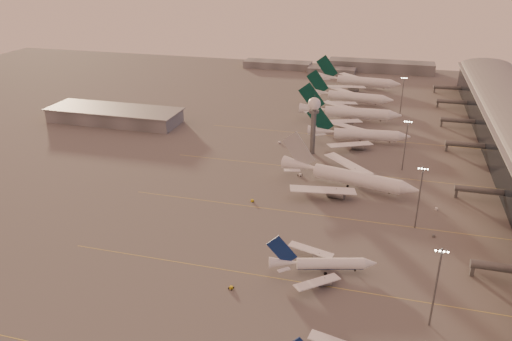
# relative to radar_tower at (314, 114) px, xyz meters

# --- Properties ---
(ground) EXTENTS (700.00, 700.00, 0.00)m
(ground) POSITION_rel_radar_tower_xyz_m (-5.00, -120.00, -20.95)
(ground) COLOR #5D5A5A
(ground) RESTS_ON ground
(taxiway_markings) EXTENTS (180.00, 185.25, 0.02)m
(taxiway_markings) POSITION_rel_radar_tower_xyz_m (25.00, -64.00, -20.94)
(taxiway_markings) COLOR #D9C54C
(taxiway_markings) RESTS_ON ground
(hangar) EXTENTS (82.00, 27.00, 8.50)m
(hangar) POSITION_rel_radar_tower_xyz_m (-125.00, 20.00, -16.63)
(hangar) COLOR slate
(hangar) RESTS_ON ground
(radar_tower) EXTENTS (6.40, 6.40, 31.10)m
(radar_tower) POSITION_rel_radar_tower_xyz_m (0.00, 0.00, 0.00)
(radar_tower) COLOR #5C5F64
(radar_tower) RESTS_ON ground
(mast_a) EXTENTS (3.60, 0.56, 25.00)m
(mast_a) POSITION_rel_radar_tower_xyz_m (53.00, -120.00, -7.21)
(mast_a) COLOR #5C5F64
(mast_a) RESTS_ON ground
(mast_b) EXTENTS (3.60, 0.56, 25.00)m
(mast_b) POSITION_rel_radar_tower_xyz_m (50.00, -65.00, -7.21)
(mast_b) COLOR #5C5F64
(mast_b) RESTS_ON ground
(mast_c) EXTENTS (3.60, 0.56, 25.00)m
(mast_c) POSITION_rel_radar_tower_xyz_m (45.00, -10.00, -7.21)
(mast_c) COLOR #5C5F64
(mast_c) RESTS_ON ground
(mast_d) EXTENTS (3.60, 0.56, 25.00)m
(mast_d) POSITION_rel_radar_tower_xyz_m (43.00, 80.00, -7.21)
(mast_d) COLOR #5C5F64
(mast_d) RESTS_ON ground
(distant_horizon) EXTENTS (165.00, 37.50, 9.00)m
(distant_horizon) POSITION_rel_radar_tower_xyz_m (-2.38, 205.14, -17.06)
(distant_horizon) COLOR slate
(distant_horizon) RESTS_ON ground
(narrowbody_mid) EXTENTS (34.73, 27.33, 13.90)m
(narrowbody_mid) POSITION_rel_radar_tower_xyz_m (20.67, -103.13, -18.14)
(narrowbody_mid) COLOR white
(narrowbody_mid) RESTS_ON ground
(widebody_white) EXTENTS (61.65, 48.85, 22.03)m
(widebody_white) POSITION_rel_radar_tower_xyz_m (21.72, -36.50, -17.13)
(widebody_white) COLOR white
(widebody_white) RESTS_ON ground
(greentail_a) EXTENTS (55.90, 44.94, 20.32)m
(greentail_a) POSITION_rel_radar_tower_xyz_m (21.65, 22.49, -17.36)
(greentail_a) COLOR white
(greentail_a) RESTS_ON ground
(greentail_b) EXTENTS (63.10, 50.90, 22.91)m
(greentail_b) POSITION_rel_radar_tower_xyz_m (13.16, 59.75, -16.90)
(greentail_b) COLOR white
(greentail_b) RESTS_ON ground
(greentail_c) EXTENTS (60.23, 48.43, 21.89)m
(greentail_c) POSITION_rel_radar_tower_xyz_m (9.09, 98.56, -17.08)
(greentail_c) COLOR white
(greentail_c) RESTS_ON ground
(greentail_d) EXTENTS (65.22, 52.42, 23.72)m
(greentail_d) POSITION_rel_radar_tower_xyz_m (11.09, 143.71, -16.76)
(greentail_d) COLOR white
(greentail_d) RESTS_ON ground
(gsv_tug_mid) EXTENTS (3.58, 2.83, 0.89)m
(gsv_tug_mid) POSITION_rel_radar_tower_xyz_m (-5.02, -119.15, -20.49)
(gsv_tug_mid) COLOR gold
(gsv_tug_mid) RESTS_ON ground
(gsv_truck_b) EXTENTS (5.53, 3.09, 2.11)m
(gsv_truck_b) POSITION_rel_radar_tower_xyz_m (56.83, -70.14, -19.87)
(gsv_truck_b) COLOR slate
(gsv_truck_b) RESTS_ON ground
(gsv_truck_c) EXTENTS (5.37, 4.81, 2.16)m
(gsv_truck_c) POSITION_rel_radar_tower_xyz_m (-14.43, -60.72, -19.85)
(gsv_truck_c) COLOR gold
(gsv_truck_c) RESTS_ON ground
(gsv_catering_b) EXTENTS (5.23, 3.64, 3.93)m
(gsv_catering_b) POSITION_rel_radar_tower_xyz_m (58.74, -48.29, -18.98)
(gsv_catering_b) COLOR white
(gsv_catering_b) RESTS_ON ground
(gsv_tug_far) EXTENTS (3.40, 4.27, 1.06)m
(gsv_tug_far) POSITION_rel_radar_tower_xyz_m (-0.60, -29.69, -20.40)
(gsv_tug_far) COLOR white
(gsv_tug_far) RESTS_ON ground
(gsv_truck_d) EXTENTS (4.09, 5.83, 2.22)m
(gsv_truck_d) POSITION_rel_radar_tower_xyz_m (-19.51, 10.45, -19.81)
(gsv_truck_d) COLOR white
(gsv_truck_d) RESTS_ON ground
(gsv_tug_hangar) EXTENTS (4.49, 4.07, 1.10)m
(gsv_tug_hangar) POSITION_rel_radar_tower_xyz_m (28.30, 41.95, -20.38)
(gsv_tug_hangar) COLOR slate
(gsv_tug_hangar) RESTS_ON ground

